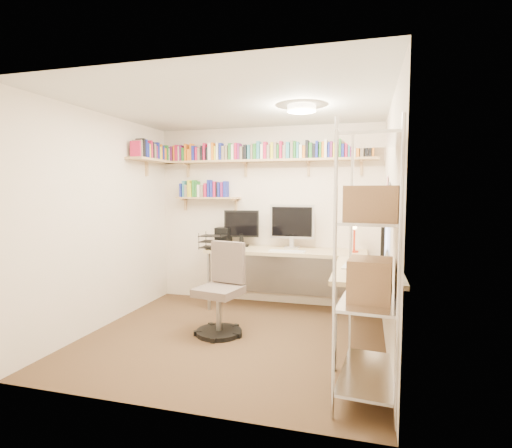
# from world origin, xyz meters

# --- Properties ---
(ground) EXTENTS (3.20, 3.20, 0.00)m
(ground) POSITION_xyz_m (0.00, 0.00, 0.00)
(ground) COLOR #4B3520
(ground) RESTS_ON ground
(room_shell) EXTENTS (3.24, 3.04, 2.52)m
(room_shell) POSITION_xyz_m (0.00, 0.00, 1.55)
(room_shell) COLOR beige
(room_shell) RESTS_ON ground
(wall_shelves) EXTENTS (3.12, 1.09, 0.80)m
(wall_shelves) POSITION_xyz_m (-0.41, 1.30, 2.03)
(wall_shelves) COLOR tan
(wall_shelves) RESTS_ON ground
(corner_desk) EXTENTS (2.52, 2.08, 1.42)m
(corner_desk) POSITION_xyz_m (0.50, 0.91, 0.81)
(corner_desk) COLOR #DAB68E
(corner_desk) RESTS_ON ground
(office_chair) EXTENTS (0.55, 0.56, 1.02)m
(office_chair) POSITION_xyz_m (-0.17, 0.11, 0.43)
(office_chair) COLOR black
(office_chair) RESTS_ON ground
(wire_rack) EXTENTS (0.52, 0.94, 2.10)m
(wire_rack) POSITION_xyz_m (1.42, -0.92, 1.17)
(wire_rack) COLOR silver
(wire_rack) RESTS_ON ground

